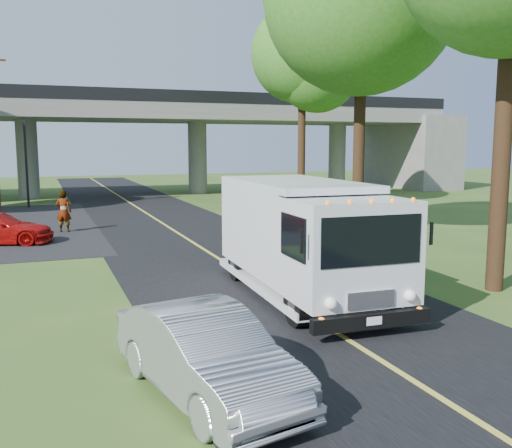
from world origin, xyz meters
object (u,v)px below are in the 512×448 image
tree_right_far (307,63)px  silver_sedan (206,354)px  traffic_signal (26,153)px  step_van (304,235)px  pedestrian (64,211)px

tree_right_far → silver_sedan: size_ratio=2.75×
traffic_signal → silver_sedan: (2.80, -28.38, -2.54)m
traffic_signal → tree_right_far: (15.21, -6.16, 5.10)m
traffic_signal → step_van: traffic_signal is taller
traffic_signal → tree_right_far: 17.18m
tree_right_far → silver_sedan: (-12.41, -22.22, -7.64)m
tree_right_far → step_van: size_ratio=1.60×
traffic_signal → tree_right_far: tree_right_far is taller
tree_right_far → silver_sedan: bearing=-119.2°
tree_right_far → pedestrian: tree_right_far is taller
silver_sedan → traffic_signal: bearing=84.1°
tree_right_far → pedestrian: size_ratio=6.10×
tree_right_far → step_van: (-8.62, -17.69, -6.76)m
silver_sedan → pedestrian: 17.63m
step_van → silver_sedan: step_van is taller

